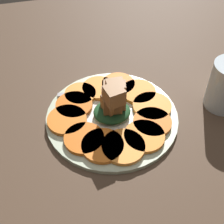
# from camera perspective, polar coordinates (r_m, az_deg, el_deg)

# --- Properties ---
(table_slab) EXTENTS (1.20, 1.20, 0.02)m
(table_slab) POSITION_cam_1_polar(r_m,az_deg,el_deg) (0.71, 0.00, -1.72)
(table_slab) COLOR #4C3828
(table_slab) RESTS_ON ground
(plate) EXTENTS (0.29, 0.29, 0.01)m
(plate) POSITION_cam_1_polar(r_m,az_deg,el_deg) (0.70, 0.00, -0.89)
(plate) COLOR beige
(plate) RESTS_ON table_slab
(carrot_slice_0) EXTENTS (0.08, 0.08, 0.01)m
(carrot_slice_0) POSITION_cam_1_polar(r_m,az_deg,el_deg) (0.76, 1.16, 5.09)
(carrot_slice_0) COLOR orange
(carrot_slice_0) RESTS_ON plate
(carrot_slice_1) EXTENTS (0.08, 0.08, 0.01)m
(carrot_slice_1) POSITION_cam_1_polar(r_m,az_deg,el_deg) (0.75, -2.46, 4.40)
(carrot_slice_1) COLOR orange
(carrot_slice_1) RESTS_ON plate
(carrot_slice_2) EXTENTS (0.07, 0.07, 0.01)m
(carrot_slice_2) POSITION_cam_1_polar(r_m,az_deg,el_deg) (0.74, -5.80, 3.29)
(carrot_slice_2) COLOR orange
(carrot_slice_2) RESTS_ON plate
(carrot_slice_3) EXTENTS (0.08, 0.08, 0.01)m
(carrot_slice_3) POSITION_cam_1_polar(r_m,az_deg,el_deg) (0.71, -6.94, 1.27)
(carrot_slice_3) COLOR #D66114
(carrot_slice_3) RESTS_ON plate
(carrot_slice_4) EXTENTS (0.09, 0.09, 0.01)m
(carrot_slice_4) POSITION_cam_1_polar(r_m,az_deg,el_deg) (0.68, -8.23, -1.44)
(carrot_slice_4) COLOR orange
(carrot_slice_4) RESTS_ON plate
(carrot_slice_5) EXTENTS (0.08, 0.08, 0.01)m
(carrot_slice_5) POSITION_cam_1_polar(r_m,az_deg,el_deg) (0.65, -5.13, -4.84)
(carrot_slice_5) COLOR orange
(carrot_slice_5) RESTS_ON plate
(carrot_slice_6) EXTENTS (0.09, 0.09, 0.01)m
(carrot_slice_6) POSITION_cam_1_polar(r_m,az_deg,el_deg) (0.63, -1.73, -6.15)
(carrot_slice_6) COLOR orange
(carrot_slice_6) RESTS_ON plate
(carrot_slice_7) EXTENTS (0.09, 0.09, 0.01)m
(carrot_slice_7) POSITION_cam_1_polar(r_m,az_deg,el_deg) (0.63, 2.36, -6.28)
(carrot_slice_7) COLOR orange
(carrot_slice_7) RESTS_ON plate
(carrot_slice_8) EXTENTS (0.09, 0.09, 0.01)m
(carrot_slice_8) POSITION_cam_1_polar(r_m,az_deg,el_deg) (0.65, 5.93, -4.42)
(carrot_slice_8) COLOR orange
(carrot_slice_8) RESTS_ON plate
(carrot_slice_9) EXTENTS (0.08, 0.08, 0.01)m
(carrot_slice_9) POSITION_cam_1_polar(r_m,az_deg,el_deg) (0.68, 7.38, -1.87)
(carrot_slice_9) COLOR orange
(carrot_slice_9) RESTS_ON plate
(carrot_slice_10) EXTENTS (0.09, 0.09, 0.01)m
(carrot_slice_10) POSITION_cam_1_polar(r_m,az_deg,el_deg) (0.71, 7.46, 0.78)
(carrot_slice_10) COLOR orange
(carrot_slice_10) RESTS_ON plate
(carrot_slice_11) EXTENTS (0.08, 0.08, 0.01)m
(carrot_slice_11) POSITION_cam_1_polar(r_m,az_deg,el_deg) (0.74, 4.86, 3.70)
(carrot_slice_11) COLOR orange
(carrot_slice_11) RESTS_ON plate
(center_pile) EXTENTS (0.08, 0.08, 0.09)m
(center_pile) POSITION_cam_1_polar(r_m,az_deg,el_deg) (0.66, 0.26, 2.00)
(center_pile) COLOR #1E4723
(center_pile) RESTS_ON plate
(fork) EXTENTS (0.19, 0.04, 0.00)m
(fork) POSITION_cam_1_polar(r_m,az_deg,el_deg) (0.74, -2.23, 3.71)
(fork) COLOR #B2B2B7
(fork) RESTS_ON plate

